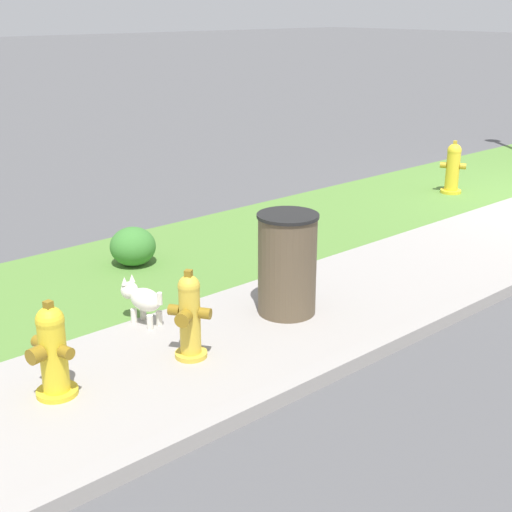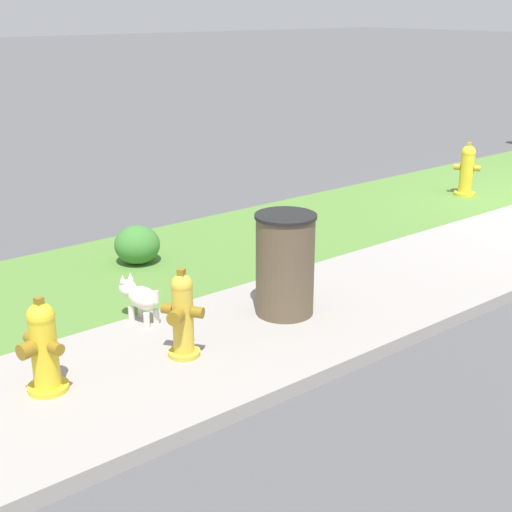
{
  "view_description": "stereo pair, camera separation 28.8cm",
  "coord_description": "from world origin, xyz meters",
  "px_view_note": "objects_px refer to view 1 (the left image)",
  "views": [
    {
      "loc": [
        -10.01,
        -4.27,
        2.72
      ],
      "look_at": [
        -5.68,
        0.64,
        0.4
      ],
      "focal_mm": 50.0,
      "sensor_mm": 36.0,
      "label": 1
    },
    {
      "loc": [
        -9.79,
        -4.45,
        2.72
      ],
      "look_at": [
        -5.68,
        0.64,
        0.4
      ],
      "focal_mm": 50.0,
      "sensor_mm": 36.0,
      "label": 2
    }
  ],
  "objects_px": {
    "fire_hydrant_far_end": "(52,351)",
    "fire_hydrant_mid_block": "(190,317)",
    "shrub_bush_near_lamp": "(133,246)",
    "fire_hydrant_at_driveway": "(453,168)",
    "trash_bin": "(287,264)",
    "small_white_dog": "(142,299)"
  },
  "relations": [
    {
      "from": "small_white_dog",
      "to": "trash_bin",
      "type": "distance_m",
      "value": 1.34
    },
    {
      "from": "fire_hydrant_at_driveway",
      "to": "shrub_bush_near_lamp",
      "type": "height_order",
      "value": "fire_hydrant_at_driveway"
    },
    {
      "from": "fire_hydrant_at_driveway",
      "to": "small_white_dog",
      "type": "bearing_deg",
      "value": -112.62
    },
    {
      "from": "fire_hydrant_far_end",
      "to": "trash_bin",
      "type": "distance_m",
      "value": 2.3
    },
    {
      "from": "shrub_bush_near_lamp",
      "to": "fire_hydrant_mid_block",
      "type": "bearing_deg",
      "value": -110.96
    },
    {
      "from": "small_white_dog",
      "to": "shrub_bush_near_lamp",
      "type": "relative_size",
      "value": 1.0
    },
    {
      "from": "fire_hydrant_at_driveway",
      "to": "fire_hydrant_mid_block",
      "type": "height_order",
      "value": "fire_hydrant_at_driveway"
    },
    {
      "from": "fire_hydrant_at_driveway",
      "to": "shrub_bush_near_lamp",
      "type": "relative_size",
      "value": 1.6
    },
    {
      "from": "small_white_dog",
      "to": "trash_bin",
      "type": "relative_size",
      "value": 0.52
    },
    {
      "from": "fire_hydrant_far_end",
      "to": "fire_hydrant_mid_block",
      "type": "relative_size",
      "value": 0.99
    },
    {
      "from": "fire_hydrant_far_end",
      "to": "fire_hydrant_mid_block",
      "type": "bearing_deg",
      "value": -112.82
    },
    {
      "from": "fire_hydrant_mid_block",
      "to": "trash_bin",
      "type": "relative_size",
      "value": 0.79
    },
    {
      "from": "fire_hydrant_far_end",
      "to": "fire_hydrant_mid_block",
      "type": "height_order",
      "value": "fire_hydrant_mid_block"
    },
    {
      "from": "shrub_bush_near_lamp",
      "to": "small_white_dog",
      "type": "bearing_deg",
      "value": -119.17
    },
    {
      "from": "fire_hydrant_mid_block",
      "to": "shrub_bush_near_lamp",
      "type": "relative_size",
      "value": 1.52
    },
    {
      "from": "fire_hydrant_at_driveway",
      "to": "trash_bin",
      "type": "distance_m",
      "value": 5.23
    },
    {
      "from": "fire_hydrant_at_driveway",
      "to": "fire_hydrant_far_end",
      "type": "height_order",
      "value": "fire_hydrant_at_driveway"
    },
    {
      "from": "fire_hydrant_at_driveway",
      "to": "trash_bin",
      "type": "height_order",
      "value": "trash_bin"
    },
    {
      "from": "fire_hydrant_mid_block",
      "to": "trash_bin",
      "type": "xyz_separation_m",
      "value": [
        1.21,
        0.13,
        0.11
      ]
    },
    {
      "from": "fire_hydrant_mid_block",
      "to": "fire_hydrant_far_end",
      "type": "bearing_deg",
      "value": 47.64
    },
    {
      "from": "fire_hydrant_at_driveway",
      "to": "fire_hydrant_far_end",
      "type": "bearing_deg",
      "value": -109.0
    },
    {
      "from": "fire_hydrant_at_driveway",
      "to": "fire_hydrant_mid_block",
      "type": "distance_m",
      "value": 6.42
    }
  ]
}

